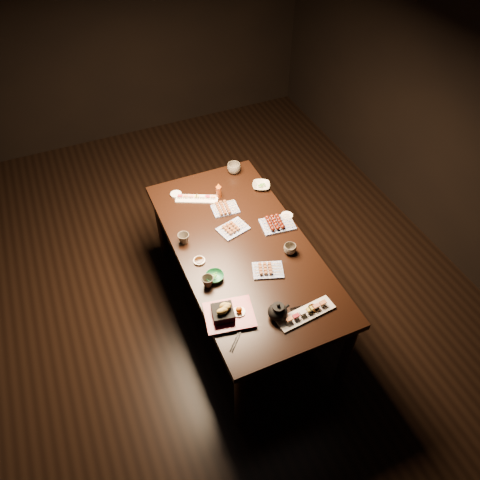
# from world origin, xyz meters

# --- Properties ---
(ground) EXTENTS (5.00, 5.00, 0.00)m
(ground) POSITION_xyz_m (0.00, 0.00, 0.00)
(ground) COLOR black
(ground) RESTS_ON ground
(dining_table) EXTENTS (1.21, 1.93, 0.75)m
(dining_table) POSITION_xyz_m (0.08, -0.39, 0.38)
(dining_table) COLOR black
(dining_table) RESTS_ON ground
(sushi_platter_near) EXTENTS (0.39, 0.14, 0.05)m
(sushi_platter_near) POSITION_xyz_m (0.20, -1.07, 0.77)
(sushi_platter_near) COLOR white
(sushi_platter_near) RESTS_ON dining_table
(sushi_platter_far) EXTENTS (0.33, 0.22, 0.04)m
(sushi_platter_far) POSITION_xyz_m (-0.05, 0.21, 0.77)
(sushi_platter_far) COLOR white
(sushi_platter_far) RESTS_ON dining_table
(yakitori_plate_center) EXTENTS (0.24, 0.20, 0.05)m
(yakitori_plate_center) POSITION_xyz_m (0.08, -0.21, 0.78)
(yakitori_plate_center) COLOR #828EB6
(yakitori_plate_center) RESTS_ON dining_table
(yakitori_plate_right) EXTENTS (0.24, 0.21, 0.05)m
(yakitori_plate_right) POSITION_xyz_m (0.14, -0.66, 0.78)
(yakitori_plate_right) COLOR #828EB6
(yakitori_plate_right) RESTS_ON dining_table
(yakitori_plate_left) EXTENTS (0.21, 0.16, 0.05)m
(yakitori_plate_left) POSITION_xyz_m (0.11, 0.01, 0.77)
(yakitori_plate_left) COLOR #828EB6
(yakitori_plate_left) RESTS_ON dining_table
(tsukune_plate) EXTENTS (0.26, 0.20, 0.06)m
(tsukune_plate) POSITION_xyz_m (0.40, -0.29, 0.78)
(tsukune_plate) COLOR #828EB6
(tsukune_plate) RESTS_ON dining_table
(edamame_bowl_green) EXTENTS (0.15, 0.15, 0.04)m
(edamame_bowl_green) POSITION_xyz_m (-0.21, -0.58, 0.77)
(edamame_bowl_green) COLOR #2B8351
(edamame_bowl_green) RESTS_ON dining_table
(edamame_bowl_cream) EXTENTS (0.18, 0.18, 0.03)m
(edamame_bowl_cream) POSITION_xyz_m (0.47, 0.14, 0.77)
(edamame_bowl_cream) COLOR beige
(edamame_bowl_cream) RESTS_ON dining_table
(tempura_tray) EXTENTS (0.34, 0.29, 0.11)m
(tempura_tray) POSITION_xyz_m (-0.23, -0.89, 0.80)
(tempura_tray) COLOR black
(tempura_tray) RESTS_ON dining_table
(teacup_near_left) EXTENTS (0.11, 0.11, 0.07)m
(teacup_near_left) POSITION_xyz_m (-0.27, -0.61, 0.79)
(teacup_near_left) COLOR brown
(teacup_near_left) RESTS_ON dining_table
(teacup_mid_right) EXTENTS (0.12, 0.12, 0.07)m
(teacup_mid_right) POSITION_xyz_m (0.35, -0.57, 0.78)
(teacup_mid_right) COLOR brown
(teacup_mid_right) RESTS_ON dining_table
(teacup_far_left) EXTENTS (0.11, 0.11, 0.08)m
(teacup_far_left) POSITION_xyz_m (-0.29, -0.18, 0.79)
(teacup_far_left) COLOR brown
(teacup_far_left) RESTS_ON dining_table
(teacup_far_right) EXTENTS (0.12, 0.12, 0.09)m
(teacup_far_right) POSITION_xyz_m (0.35, 0.41, 0.79)
(teacup_far_right) COLOR brown
(teacup_far_right) RESTS_ON dining_table
(teapot) EXTENTS (0.16, 0.16, 0.12)m
(teapot) POSITION_xyz_m (0.03, -1.01, 0.81)
(teapot) COLOR black
(teapot) RESTS_ON dining_table
(condiment_bottle) EXTENTS (0.06, 0.06, 0.13)m
(condiment_bottle) POSITION_xyz_m (0.12, 0.17, 0.81)
(condiment_bottle) COLOR maroon
(condiment_bottle) RESTS_ON dining_table
(sauce_dish_west) EXTENTS (0.11, 0.11, 0.01)m
(sauce_dish_west) POSITION_xyz_m (-0.25, -0.40, 0.76)
(sauce_dish_west) COLOR white
(sauce_dish_west) RESTS_ON dining_table
(sauce_dish_east) EXTENTS (0.09, 0.09, 0.02)m
(sauce_dish_east) POSITION_xyz_m (0.50, -0.24, 0.76)
(sauce_dish_east) COLOR white
(sauce_dish_east) RESTS_ON dining_table
(sauce_dish_se) EXTENTS (0.11, 0.11, 0.01)m
(sauce_dish_se) POSITION_xyz_m (0.26, -1.05, 0.76)
(sauce_dish_se) COLOR white
(sauce_dish_se) RESTS_ON dining_table
(sauce_dish_nw) EXTENTS (0.11, 0.11, 0.02)m
(sauce_dish_nw) POSITION_xyz_m (-0.18, 0.32, 0.76)
(sauce_dish_nw) COLOR white
(sauce_dish_nw) RESTS_ON dining_table
(chopsticks_near) EXTENTS (0.18, 0.18, 0.01)m
(chopsticks_near) POSITION_xyz_m (-0.24, -1.04, 0.75)
(chopsticks_near) COLOR black
(chopsticks_near) RESTS_ON dining_table
(chopsticks_se) EXTENTS (0.24, 0.05, 0.01)m
(chopsticks_se) POSITION_xyz_m (0.25, -1.02, 0.75)
(chopsticks_se) COLOR black
(chopsticks_se) RESTS_ON dining_table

